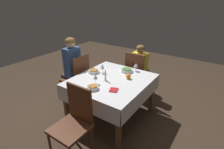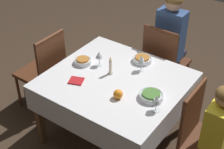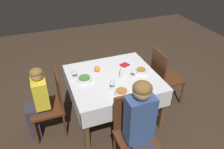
# 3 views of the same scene
# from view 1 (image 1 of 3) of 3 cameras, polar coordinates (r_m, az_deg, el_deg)

# --- Properties ---
(ground_plane) EXTENTS (8.00, 8.00, 0.00)m
(ground_plane) POSITION_cam_1_polar(r_m,az_deg,el_deg) (3.18, -0.22, -13.31)
(ground_plane) COLOR #3D2D21
(dining_table) EXTENTS (1.24, 1.14, 0.72)m
(dining_table) POSITION_cam_1_polar(r_m,az_deg,el_deg) (2.84, -0.24, -3.09)
(dining_table) COLOR silver
(dining_table) RESTS_ON ground_plane
(chair_north) EXTENTS (0.43, 0.44, 0.96)m
(chair_north) POSITION_cam_1_polar(r_m,az_deg,el_deg) (3.44, -11.15, -0.66)
(chair_north) COLOR #562D19
(chair_north) RESTS_ON ground_plane
(chair_east) EXTENTS (0.44, 0.43, 0.96)m
(chair_east) POSITION_cam_1_polar(r_m,az_deg,el_deg) (3.58, 8.03, 0.66)
(chair_east) COLOR #562D19
(chair_east) RESTS_ON ground_plane
(chair_west) EXTENTS (0.44, 0.43, 0.96)m
(chair_west) POSITION_cam_1_polar(r_m,az_deg,el_deg) (2.31, -12.30, -14.32)
(chair_west) COLOR #562D19
(chair_west) RESTS_ON ground_plane
(person_adult_denim) EXTENTS (0.30, 0.34, 1.26)m
(person_adult_denim) POSITION_cam_1_polar(r_m,az_deg,el_deg) (3.47, -13.24, 2.86)
(person_adult_denim) COLOR #383342
(person_adult_denim) RESTS_ON ground_plane
(person_child_yellow) EXTENTS (0.33, 0.30, 1.07)m
(person_child_yellow) POSITION_cam_1_polar(r_m,az_deg,el_deg) (3.70, 9.30, 2.44)
(person_child_yellow) COLOR #383342
(person_child_yellow) RESTS_ON ground_plane
(bowl_north) EXTENTS (0.19, 0.19, 0.06)m
(bowl_north) POSITION_cam_1_polar(r_m,az_deg,el_deg) (3.05, -5.99, 1.10)
(bowl_north) COLOR silver
(bowl_north) RESTS_ON dining_table
(wine_glass_north) EXTENTS (0.07, 0.07, 0.17)m
(wine_glass_north) POSITION_cam_1_polar(r_m,az_deg,el_deg) (2.98, -3.17, 2.56)
(wine_glass_north) COLOR white
(wine_glass_north) RESTS_ON dining_table
(bowl_east) EXTENTS (0.21, 0.21, 0.06)m
(bowl_east) POSITION_cam_1_polar(r_m,az_deg,el_deg) (3.08, 4.85, 1.40)
(bowl_east) COLOR silver
(bowl_east) RESTS_ON dining_table
(wine_glass_east) EXTENTS (0.08, 0.08, 0.15)m
(wine_glass_east) POSITION_cam_1_polar(r_m,az_deg,el_deg) (3.09, 7.81, 2.96)
(wine_glass_east) COLOR white
(wine_glass_east) RESTS_ON dining_table
(bowl_west) EXTENTS (0.17, 0.17, 0.06)m
(bowl_west) POSITION_cam_1_polar(r_m,az_deg,el_deg) (2.52, -6.33, -4.20)
(bowl_west) COLOR silver
(bowl_west) RESTS_ON dining_table
(wine_glass_west) EXTENTS (0.07, 0.07, 0.15)m
(wine_glass_west) POSITION_cam_1_polar(r_m,az_deg,el_deg) (2.62, -5.44, -0.83)
(wine_glass_west) COLOR white
(wine_glass_west) RESTS_ON dining_table
(candle_centerpiece) EXTENTS (0.05, 0.05, 0.18)m
(candle_centerpiece) POSITION_cam_1_polar(r_m,az_deg,el_deg) (2.73, -2.17, -0.61)
(candle_centerpiece) COLOR beige
(candle_centerpiece) RESTS_ON dining_table
(orange_fruit) EXTENTS (0.08, 0.08, 0.08)m
(orange_fruit) POSITION_cam_1_polar(r_m,az_deg,el_deg) (2.82, 5.35, -0.58)
(orange_fruit) COLOR orange
(orange_fruit) RESTS_ON dining_table
(napkin_red_folded) EXTENTS (0.16, 0.15, 0.01)m
(napkin_red_folded) POSITION_cam_1_polar(r_m,az_deg,el_deg) (2.48, 0.57, -5.06)
(napkin_red_folded) COLOR red
(napkin_red_folded) RESTS_ON dining_table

